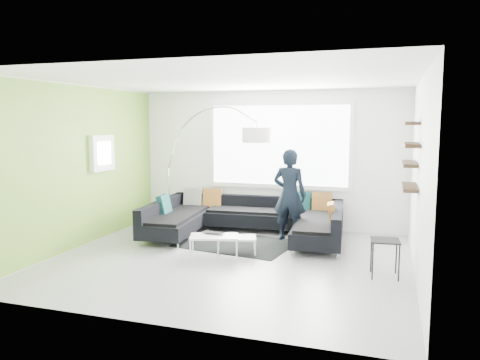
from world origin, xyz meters
name	(u,v)px	position (x,y,z in m)	size (l,w,h in m)	color
ground	(230,260)	(0.00, 0.00, 0.00)	(5.50, 5.50, 0.00)	gray
room_shell	(236,145)	(0.04, 0.21, 1.81)	(5.54, 5.04, 2.82)	white
sectional_sofa	(246,220)	(-0.17, 1.42, 0.34)	(3.70, 2.47, 0.76)	black
rug	(236,243)	(-0.21, 0.96, 0.01)	(1.95, 1.42, 0.01)	black
coffee_table	(225,244)	(-0.17, 0.28, 0.16)	(1.01, 0.59, 0.33)	silver
arc_lamp	(168,168)	(-1.93, 1.74, 1.23)	(2.32, 1.05, 2.47)	white
side_table	(385,258)	(2.34, -0.09, 0.27)	(0.39, 0.39, 0.53)	black
person	(289,195)	(0.64, 1.50, 0.84)	(0.65, 0.45, 1.69)	black
laptop	(212,234)	(-0.39, 0.22, 0.34)	(0.39, 0.28, 0.03)	black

